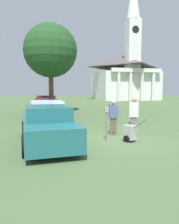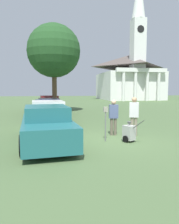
# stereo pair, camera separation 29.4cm
# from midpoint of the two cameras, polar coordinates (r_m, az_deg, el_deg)

# --- Properties ---
(ground_plane) EXTENTS (120.00, 120.00, 0.00)m
(ground_plane) POSITION_cam_midpoint_polar(r_m,az_deg,el_deg) (9.56, 6.56, -7.22)
(ground_plane) COLOR #4C663D
(parked_car_teal) EXTENTS (2.31, 5.31, 1.52)m
(parked_car_teal) POSITION_cam_midpoint_polar(r_m,az_deg,el_deg) (8.92, -10.26, -3.56)
(parked_car_teal) COLOR #23666B
(parked_car_teal) RESTS_ON ground_plane
(parked_car_white) EXTENTS (2.34, 4.76, 1.54)m
(parked_car_white) POSITION_cam_midpoint_polar(r_m,az_deg,el_deg) (12.43, -10.21, -0.86)
(parked_car_white) COLOR silver
(parked_car_white) RESTS_ON ground_plane
(parked_car_navy) EXTENTS (2.34, 4.78, 1.44)m
(parked_car_navy) POSITION_cam_midpoint_polar(r_m,az_deg,el_deg) (15.41, -10.18, 0.34)
(parked_car_navy) COLOR #19234C
(parked_car_navy) RESTS_ON ground_plane
(parked_car_black) EXTENTS (2.33, 5.32, 1.41)m
(parked_car_black) POSITION_cam_midpoint_polar(r_m,az_deg,el_deg) (18.75, -10.16, 1.33)
(parked_car_black) COLOR black
(parked_car_black) RESTS_ON ground_plane
(parked_car_maroon) EXTENTS (2.35, 5.38, 1.53)m
(parked_car_maroon) POSITION_cam_midpoint_polar(r_m,az_deg,el_deg) (22.08, -10.15, 2.09)
(parked_car_maroon) COLOR maroon
(parked_car_maroon) RESTS_ON ground_plane
(parking_meter) EXTENTS (0.18, 0.09, 1.45)m
(parking_meter) POSITION_cam_midpoint_polar(r_m,az_deg,el_deg) (9.09, 5.15, -1.44)
(parking_meter) COLOR slate
(parking_meter) RESTS_ON ground_plane
(person_worker) EXTENTS (0.44, 0.27, 1.68)m
(person_worker) POSITION_cam_midpoint_polar(r_m,az_deg,el_deg) (10.34, 7.10, -0.85)
(person_worker) COLOR #665B4C
(person_worker) RESTS_ON ground_plane
(person_supervisor) EXTENTS (0.47, 0.37, 1.81)m
(person_supervisor) POSITION_cam_midpoint_polar(r_m,az_deg,el_deg) (10.35, 12.36, -0.44)
(person_supervisor) COLOR gray
(person_supervisor) RESTS_ON ground_plane
(equipment_cart) EXTENTS (0.65, 0.96, 1.00)m
(equipment_cart) POSITION_cam_midpoint_polar(r_m,az_deg,el_deg) (9.24, 11.20, -5.30)
(equipment_cart) COLOR #B2B2AD
(equipment_cart) RESTS_ON ground_plane
(church) EXTENTS (11.55, 13.92, 23.76)m
(church) POSITION_cam_midpoint_polar(r_m,az_deg,el_deg) (47.37, 10.47, 9.72)
(church) COLOR white
(church) RESTS_ON ground_plane
(shade_tree) EXTENTS (4.87, 4.87, 8.10)m
(shade_tree) POSITION_cam_midpoint_polar(r_m,az_deg,el_deg) (20.97, -8.88, 15.46)
(shade_tree) COLOR brown
(shade_tree) RESTS_ON ground_plane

